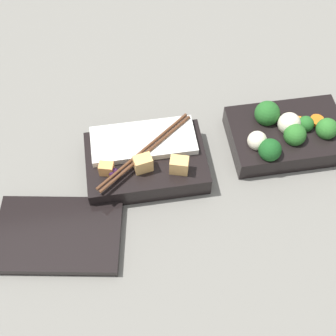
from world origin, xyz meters
TOP-DOWN VIEW (x-y plane):
  - ground_plane at (0.00, 0.00)m, footprint 3.00×3.00m
  - bento_tray_vegetable at (-0.10, 0.01)m, footprint 0.19×0.13m
  - bento_tray_rice at (0.14, 0.03)m, footprint 0.19×0.13m
  - bento_lid at (0.28, 0.13)m, footprint 0.21×0.15m

SIDE VIEW (x-z plane):
  - ground_plane at x=0.00m, z-range 0.00..0.00m
  - bento_lid at x=0.28m, z-range 0.00..0.02m
  - bento_tray_rice at x=0.14m, z-range -0.01..0.06m
  - bento_tray_vegetable at x=-0.10m, z-range -0.01..0.06m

